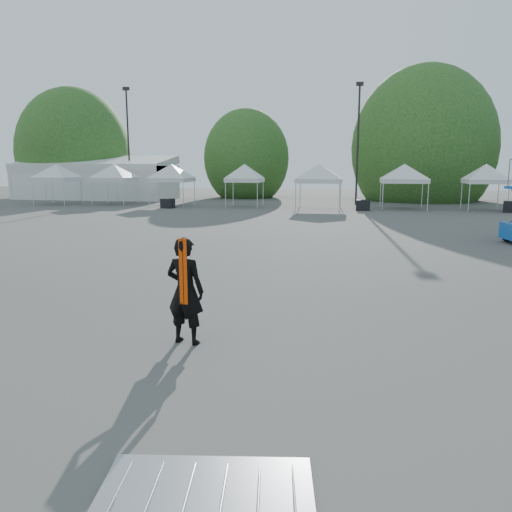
# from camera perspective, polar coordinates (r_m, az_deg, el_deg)

# --- Properties ---
(ground) EXTENTS (120.00, 120.00, 0.00)m
(ground) POSITION_cam_1_polar(r_m,az_deg,el_deg) (11.30, -3.51, -6.05)
(ground) COLOR #474442
(ground) RESTS_ON ground
(marquee) EXTENTS (15.00, 6.25, 4.23)m
(marquee) POSITION_cam_1_polar(r_m,az_deg,el_deg) (51.80, -17.79, 8.43)
(marquee) COLOR silver
(marquee) RESTS_ON ground
(light_pole_west) EXTENTS (0.60, 0.25, 10.30)m
(light_pole_west) POSITION_cam_1_polar(r_m,az_deg,el_deg) (49.16, -14.40, 12.96)
(light_pole_west) COLOR black
(light_pole_west) RESTS_ON ground
(light_pole_east) EXTENTS (0.60, 0.25, 9.80)m
(light_pole_east) POSITION_cam_1_polar(r_m,az_deg,el_deg) (42.57, 11.58, 13.20)
(light_pole_east) COLOR black
(light_pole_east) RESTS_ON ground
(tree_far_w) EXTENTS (4.80, 4.80, 7.30)m
(tree_far_w) POSITION_cam_1_polar(r_m,az_deg,el_deg) (56.39, -20.09, 11.02)
(tree_far_w) COLOR #382314
(tree_far_w) RESTS_ON ground
(tree_mid_w) EXTENTS (4.16, 4.16, 6.33)m
(tree_mid_w) POSITION_cam_1_polar(r_m,az_deg,el_deg) (51.63, -1.09, 11.08)
(tree_mid_w) COLOR #382314
(tree_mid_w) RESTS_ON ground
(tree_mid_e) EXTENTS (5.12, 5.12, 7.79)m
(tree_mid_e) POSITION_cam_1_polar(r_m,az_deg,el_deg) (49.93, 18.53, 11.64)
(tree_mid_e) COLOR #382314
(tree_mid_e) RESTS_ON ground
(tent_a) EXTENTS (4.23, 4.23, 3.88)m
(tent_a) POSITION_cam_1_polar(r_m,az_deg,el_deg) (45.28, -21.85, 9.38)
(tent_a) COLOR silver
(tent_a) RESTS_ON ground
(tent_b) EXTENTS (4.22, 4.22, 3.88)m
(tent_b) POSITION_cam_1_polar(r_m,az_deg,el_deg) (43.68, -15.94, 9.71)
(tent_b) COLOR silver
(tent_b) RESTS_ON ground
(tent_c) EXTENTS (4.29, 4.29, 3.88)m
(tent_c) POSITION_cam_1_polar(r_m,az_deg,el_deg) (40.84, -9.64, 9.94)
(tent_c) COLOR silver
(tent_c) RESTS_ON ground
(tent_d) EXTENTS (3.79, 3.79, 3.88)m
(tent_d) POSITION_cam_1_polar(r_m,az_deg,el_deg) (39.35, -1.31, 10.08)
(tent_d) COLOR silver
(tent_d) RESTS_ON ground
(tent_e) EXTENTS (4.70, 4.70, 3.88)m
(tent_e) POSITION_cam_1_polar(r_m,az_deg,el_deg) (37.68, 7.26, 9.99)
(tent_e) COLOR silver
(tent_e) RESTS_ON ground
(tent_f) EXTENTS (4.71, 4.71, 3.88)m
(tent_f) POSITION_cam_1_polar(r_m,az_deg,el_deg) (39.04, 16.61, 9.66)
(tent_f) COLOR silver
(tent_f) RESTS_ON ground
(tent_g) EXTENTS (3.92, 3.92, 3.88)m
(tent_g) POSITION_cam_1_polar(r_m,az_deg,el_deg) (39.70, 24.83, 9.15)
(tent_g) COLOR silver
(tent_g) RESTS_ON ground
(man) EXTENTS (0.78, 0.58, 1.95)m
(man) POSITION_cam_1_polar(r_m,az_deg,el_deg) (9.01, -8.10, -3.93)
(man) COLOR black
(man) RESTS_ON ground
(barrier_mid) EXTENTS (2.24, 1.36, 0.07)m
(barrier_mid) POSITION_cam_1_polar(r_m,az_deg,el_deg) (5.46, -5.63, -24.84)
(barrier_mid) COLOR #999BA0
(barrier_mid) RESTS_ON ground
(crate_west) EXTENTS (1.03, 0.87, 0.71)m
(crate_west) POSITION_cam_1_polar(r_m,az_deg,el_deg) (38.91, -10.06, 5.94)
(crate_west) COLOR black
(crate_west) RESTS_ON ground
(crate_mid) EXTENTS (1.01, 0.79, 0.77)m
(crate_mid) POSITION_cam_1_polar(r_m,az_deg,el_deg) (36.96, 12.13, 5.69)
(crate_mid) COLOR black
(crate_mid) RESTS_ON ground
(crate_east) EXTENTS (1.22, 1.10, 0.78)m
(crate_east) POSITION_cam_1_polar(r_m,az_deg,el_deg) (38.88, 27.19, 5.02)
(crate_east) COLOR black
(crate_east) RESTS_ON ground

